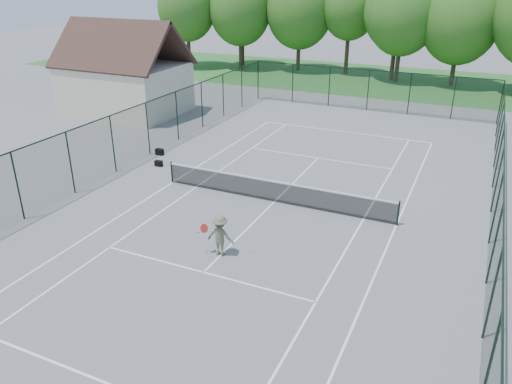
{
  "coord_description": "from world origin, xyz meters",
  "views": [
    {
      "loc": [
        7.83,
        -19.06,
        9.64
      ],
      "look_at": [
        0.0,
        -2.0,
        1.3
      ],
      "focal_mm": 35.0,
      "sensor_mm": 36.0,
      "label": 1
    }
  ],
  "objects": [
    {
      "name": "tennis_net",
      "position": [
        0.0,
        0.0,
        0.58
      ],
      "size": [
        11.08,
        0.08,
        1.1
      ],
      "color": "black",
      "rests_on": "ground"
    },
    {
      "name": "ground",
      "position": [
        0.0,
        0.0,
        0.0
      ],
      "size": [
        140.0,
        140.0,
        0.0
      ],
      "primitive_type": "plane",
      "color": "slate",
      "rests_on": "ground"
    },
    {
      "name": "sports_bag_a",
      "position": [
        -8.43,
        3.14,
        0.18
      ],
      "size": [
        0.46,
        0.29,
        0.36
      ],
      "primitive_type": "cube",
      "rotation": [
        0.0,
        0.0,
        -0.05
      ],
      "color": "black",
      "rests_on": "ground"
    },
    {
      "name": "grass_far",
      "position": [
        0.0,
        30.0,
        0.01
      ],
      "size": [
        80.0,
        16.0,
        0.01
      ],
      "primitive_type": "cube",
      "color": "#30712C",
      "rests_on": "ground"
    },
    {
      "name": "sports_bag_b",
      "position": [
        -7.43,
        1.6,
        0.15
      ],
      "size": [
        0.41,
        0.27,
        0.31
      ],
      "primitive_type": "cube",
      "rotation": [
        0.0,
        0.0,
        0.06
      ],
      "color": "black",
      "rests_on": "ground"
    },
    {
      "name": "tennis_player",
      "position": [
        -0.03,
        -5.07,
        0.79
      ],
      "size": [
        1.8,
        0.88,
        1.59
      ],
      "color": "#62674A",
      "rests_on": "ground"
    },
    {
      "name": "tree_line_far",
      "position": [
        0.0,
        30.0,
        5.99
      ],
      "size": [
        39.4,
        6.4,
        9.7
      ],
      "color": "#3D3221",
      "rests_on": "ground"
    },
    {
      "name": "court_lines",
      "position": [
        0.0,
        0.0,
        0.0
      ],
      "size": [
        11.05,
        23.85,
        0.01
      ],
      "color": "white",
      "rests_on": "ground"
    },
    {
      "name": "utility_building",
      "position": [
        -16.0,
        10.0,
        3.12
      ],
      "size": [
        8.6,
        6.27,
        6.63
      ],
      "color": "#F0E7C5",
      "rests_on": "ground"
    },
    {
      "name": "fence_enclosure",
      "position": [
        0.0,
        0.0,
        1.56
      ],
      "size": [
        18.05,
        36.05,
        3.02
      ],
      "color": "#16311F",
      "rests_on": "ground"
    }
  ]
}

